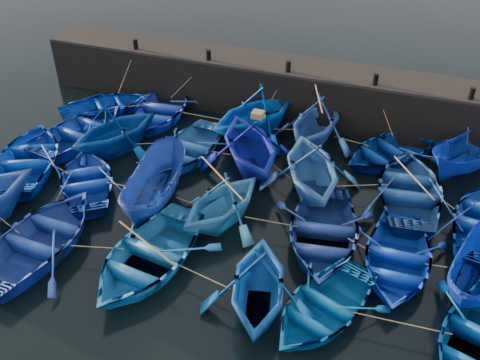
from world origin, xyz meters
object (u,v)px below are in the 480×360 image
(boat_8, at_px, (187,148))
(wooden_crate, at_px, (258,115))
(boat_0, at_px, (106,105))
(boat_13, at_px, (29,158))

(boat_8, distance_m, wooden_crate, 3.90)
(boat_8, bearing_deg, wooden_crate, 5.67)
(boat_8, bearing_deg, boat_0, 162.97)
(boat_8, height_order, wooden_crate, wooden_crate)
(boat_0, height_order, boat_13, boat_13)
(boat_8, relative_size, boat_13, 0.87)
(boat_8, bearing_deg, boat_13, -146.73)
(boat_0, xyz_separation_m, boat_8, (5.54, -2.25, 0.02))
(boat_0, bearing_deg, boat_8, -159.76)
(boat_0, height_order, wooden_crate, wooden_crate)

